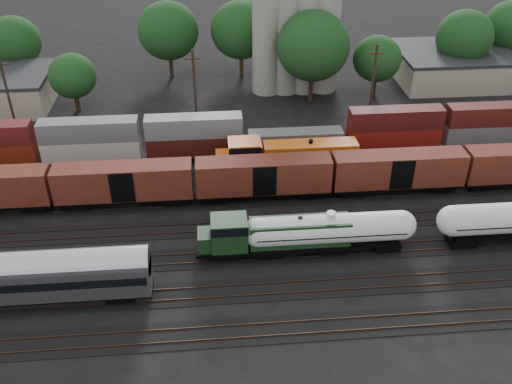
{
  "coord_description": "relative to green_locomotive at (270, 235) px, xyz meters",
  "views": [
    {
      "loc": [
        -10.02,
        -48.91,
        36.32
      ],
      "look_at": [
        -5.59,
        2.0,
        3.0
      ],
      "focal_mm": 40.0,
      "sensor_mm": 36.0,
      "label": 1
    }
  ],
  "objects": [
    {
      "name": "green_locomotive",
      "position": [
        0.0,
        0.0,
        0.0
      ],
      "size": [
        16.36,
        2.89,
        4.33
      ],
      "color": "black",
      "rests_on": "ground"
    },
    {
      "name": "orange_locomotive",
      "position": [
        3.22,
        15.0,
        0.18
      ],
      "size": [
        18.69,
        3.11,
        4.67
      ],
      "color": "black",
      "rests_on": "ground"
    },
    {
      "name": "tracks",
      "position": [
        4.79,
        5.0,
        -2.43
      ],
      "size": [
        180.0,
        33.2,
        0.2
      ],
      "color": "black",
      "rests_on": "ground"
    },
    {
      "name": "tree_band",
      "position": [
        13.32,
        43.07,
        5.37
      ],
      "size": [
        167.37,
        22.04,
        14.14
      ],
      "color": "black",
      "rests_on": "ground"
    },
    {
      "name": "tank_car_a",
      "position": [
        5.85,
        -0.0,
        0.2
      ],
      "size": [
        17.23,
        3.08,
        4.52
      ],
      "color": "silver",
      "rests_on": "ground"
    },
    {
      "name": "utility_poles",
      "position": [
        4.79,
        27.0,
        3.73
      ],
      "size": [
        122.2,
        0.36,
        12.0
      ],
      "color": "black",
      "rests_on": "ground"
    },
    {
      "name": "passenger_coach",
      "position": [
        -23.09,
        -5.0,
        0.84
      ],
      "size": [
        23.86,
        2.94,
        5.42
      ],
      "color": "silver",
      "rests_on": "ground"
    },
    {
      "name": "grain_silo",
      "position": [
        8.07,
        41.0,
        8.78
      ],
      "size": [
        13.4,
        5.0,
        29.0
      ],
      "color": "gray",
      "rests_on": "ground"
    },
    {
      "name": "boxcar_string",
      "position": [
        23.38,
        10.0,
        0.64
      ],
      "size": [
        184.4,
        2.9,
        4.2
      ],
      "color": "black",
      "rests_on": "ground"
    },
    {
      "name": "container_wall",
      "position": [
        7.18,
        20.0,
        0.47
      ],
      "size": [
        165.6,
        2.6,
        5.8
      ],
      "color": "black",
      "rests_on": "ground"
    },
    {
      "name": "industrial_sheds",
      "position": [
        11.41,
        40.25,
        0.08
      ],
      "size": [
        119.38,
        17.26,
        5.1
      ],
      "color": "#9E937F",
      "rests_on": "ground"
    },
    {
      "name": "ground",
      "position": [
        4.79,
        5.0,
        -2.48
      ],
      "size": [
        600.0,
        600.0,
        0.0
      ],
      "primitive_type": "plane",
      "color": "black"
    }
  ]
}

